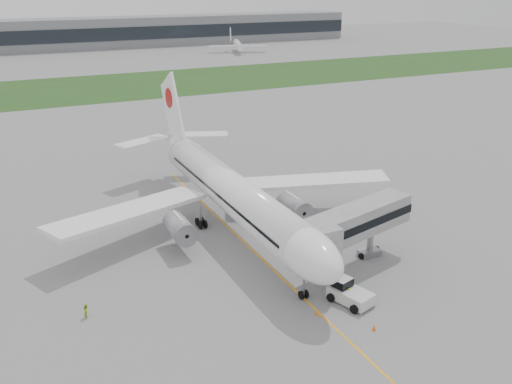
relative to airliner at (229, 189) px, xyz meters
name	(u,v)px	position (x,y,z in m)	size (l,w,h in m)	color
ground	(244,242)	(0.00, -4.87, -5.66)	(600.00, 600.00, 0.00)	gray
apron_markings	(262,259)	(0.00, -9.87, -5.66)	(70.00, 70.00, 0.04)	#FCA015
grass_strip	(81,89)	(0.00, 115.13, -5.65)	(600.00, 50.00, 0.02)	#23451A
terminal_building	(38,35)	(0.00, 225.00, 1.34)	(320.00, 22.30, 14.00)	gray
airliner	(229,189)	(0.00, 0.00, 0.00)	(48.13, 53.95, 17.88)	white
pushback_tug	(348,292)	(3.90, -22.39, -4.59)	(4.14, 5.11, 2.33)	silver
jet_bridge	(353,224)	(8.18, -16.57, -0.01)	(16.13, 8.50, 7.63)	#A8A8AB
safety_cone_left	(316,313)	(-0.50, -23.27, -5.42)	(0.35, 0.35, 0.49)	#FF590D
safety_cone_right	(374,328)	(3.13, -27.88, -5.38)	(0.41, 0.41, 0.57)	#FF590D
ground_crew_near	(349,295)	(3.86, -22.48, -4.86)	(0.58, 0.38, 1.60)	#C0DA24
ground_crew_far	(87,311)	(-21.18, -13.68, -4.91)	(0.73, 0.57, 1.51)	#A1DD24
distant_aircraft_right	(238,52)	(80.51, 177.93, -5.66)	(26.33, 23.24, 10.07)	white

